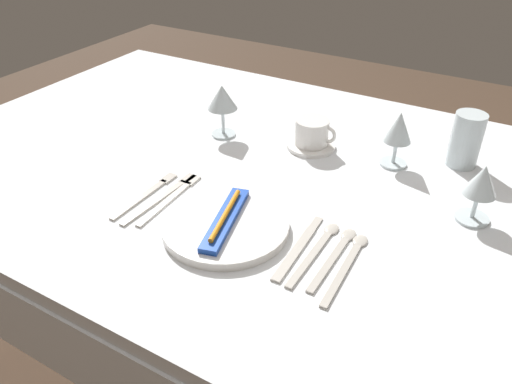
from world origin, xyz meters
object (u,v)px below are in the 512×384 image
at_px(fork_outer, 172,197).
at_px(fork_inner, 163,196).
at_px(drink_tumbler, 465,143).
at_px(dinner_plate, 226,225).
at_px(coffee_cup_left, 312,132).
at_px(spoon_dessert, 338,251).
at_px(toothbrush_package, 225,219).
at_px(wine_glass_left, 222,100).
at_px(dinner_knife, 298,249).
at_px(spoon_tea, 350,260).
at_px(wine_glass_centre, 399,130).
at_px(wine_glass_right, 481,184).
at_px(fork_salad, 148,193).
at_px(spoon_soup, 319,246).

bearing_deg(fork_outer, fork_inner, -161.21).
relative_size(fork_outer, drink_tumbler, 1.65).
xyz_separation_m(fork_outer, fork_inner, (-0.02, -0.01, 0.00)).
distance_m(dinner_plate, coffee_cup_left, 0.40).
distance_m(fork_outer, fork_inner, 0.02).
bearing_deg(fork_inner, spoon_dessert, 2.71).
distance_m(toothbrush_package, spoon_dessert, 0.23).
bearing_deg(fork_inner, wine_glass_left, 99.03).
xyz_separation_m(fork_inner, dinner_knife, (0.33, -0.01, 0.00)).
bearing_deg(dinner_knife, dinner_plate, -174.68).
xyz_separation_m(spoon_tea, drink_tumbler, (0.10, 0.47, 0.06)).
height_order(dinner_knife, coffee_cup_left, coffee_cup_left).
xyz_separation_m(spoon_dessert, wine_glass_centre, (-0.01, 0.37, 0.09)).
relative_size(fork_inner, drink_tumbler, 1.75).
height_order(fork_inner, wine_glass_right, wine_glass_right).
relative_size(spoon_dessert, drink_tumbler, 1.54).
xyz_separation_m(coffee_cup_left, wine_glass_left, (-0.23, -0.05, 0.06)).
distance_m(fork_inner, drink_tumbler, 0.71).
distance_m(fork_outer, wine_glass_centre, 0.54).
bearing_deg(fork_salad, spoon_soup, 3.39).
xyz_separation_m(wine_glass_left, wine_glass_right, (0.65, -0.06, -0.02)).
bearing_deg(drink_tumbler, spoon_dessert, -105.92).
height_order(dinner_plate, toothbrush_package, toothbrush_package).
distance_m(dinner_plate, fork_inner, 0.18).
height_order(dinner_plate, spoon_tea, dinner_plate).
bearing_deg(dinner_plate, spoon_soup, 13.05).
xyz_separation_m(fork_salad, spoon_dessert, (0.44, 0.03, 0.00)).
bearing_deg(dinner_plate, wine_glass_centre, 63.39).
distance_m(dinner_plate, toothbrush_package, 0.02).
relative_size(fork_outer, fork_salad, 1.06).
xyz_separation_m(coffee_cup_left, wine_glass_centre, (0.21, 0.02, 0.05)).
distance_m(dinner_knife, wine_glass_right, 0.38).
height_order(fork_salad, spoon_soup, spoon_soup).
bearing_deg(wine_glass_right, spoon_soup, -134.46).
bearing_deg(coffee_cup_left, wine_glass_right, -16.04).
distance_m(dinner_knife, spoon_soup, 0.04).
height_order(fork_outer, fork_inner, same).
height_order(toothbrush_package, coffee_cup_left, coffee_cup_left).
distance_m(fork_inner, spoon_dessert, 0.40).
bearing_deg(spoon_tea, spoon_soup, 172.36).
bearing_deg(coffee_cup_left, fork_inner, -116.17).
distance_m(wine_glass_centre, wine_glass_right, 0.25).
bearing_deg(fork_outer, wine_glass_right, 23.04).
bearing_deg(wine_glass_left, toothbrush_package, -56.19).
distance_m(spoon_dessert, wine_glass_left, 0.55).
relative_size(fork_salad, spoon_dessert, 1.01).
bearing_deg(wine_glass_centre, wine_glass_right, -33.68).
xyz_separation_m(fork_salad, spoon_soup, (0.40, 0.02, 0.00)).
bearing_deg(spoon_tea, drink_tumbler, 77.81).
height_order(toothbrush_package, wine_glass_right, wine_glass_right).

